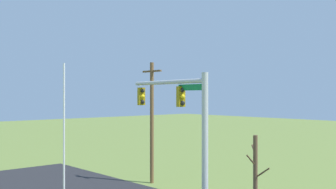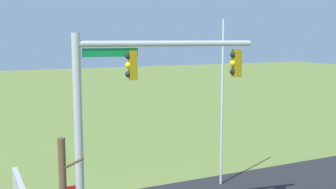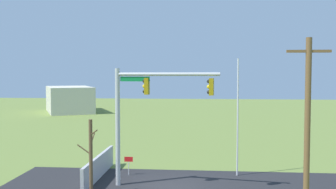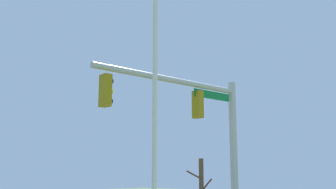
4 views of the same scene
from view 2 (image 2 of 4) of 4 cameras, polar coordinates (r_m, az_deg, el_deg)
The scene contains 2 objects.
signal_mast at distance 13.82m, azimuth -5.93°, elevation -0.66°, with size 6.14×1.20×6.99m.
flagpole at distance 19.24m, azimuth 7.41°, elevation -1.28°, with size 0.10×0.10×7.66m, color silver.
Camera 2 is at (6.21, 12.97, 6.84)m, focal length 44.51 mm.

